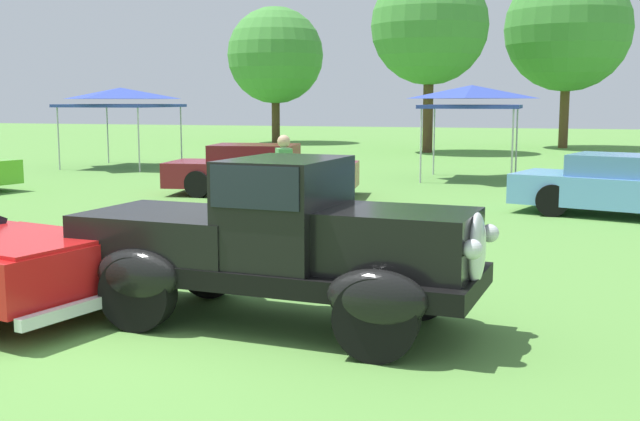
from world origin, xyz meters
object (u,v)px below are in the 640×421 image
show_car_skyblue (633,187)px  canopy_tent_center_field (472,95)px  canopy_tent_left_field (121,96)px  spectator_near_truck (284,180)px  show_car_burgundy (260,170)px  feature_pickup_truck (279,241)px

show_car_skyblue → canopy_tent_center_field: (-3.79, 6.48, 1.82)m
canopy_tent_left_field → spectator_near_truck: bearing=-48.6°
show_car_burgundy → canopy_tent_center_field: (4.50, 5.13, 1.82)m
show_car_burgundy → show_car_skyblue: bearing=-9.3°
show_car_skyblue → feature_pickup_truck: bearing=-115.1°
spectator_near_truck → show_car_skyblue: bearing=31.3°
spectator_near_truck → canopy_tent_center_field: 10.43m
canopy_tent_left_field → canopy_tent_center_field: same height
show_car_skyblue → canopy_tent_center_field: canopy_tent_center_field is taller
feature_pickup_truck → canopy_tent_center_field: 15.44m
feature_pickup_truck → canopy_tent_center_field: (0.37, 15.35, 1.56)m
show_car_skyblue → spectator_near_truck: bearing=-148.7°
canopy_tent_left_field → canopy_tent_center_field: bearing=-4.4°
canopy_tent_left_field → show_car_skyblue: bearing=-25.3°
feature_pickup_truck → show_car_skyblue: (4.16, 8.87, -0.26)m
show_car_skyblue → canopy_tent_center_field: 7.73m
show_car_burgundy → canopy_tent_left_field: 9.71m
feature_pickup_truck → canopy_tent_left_field: (-11.50, 16.27, 1.56)m
feature_pickup_truck → show_car_burgundy: size_ratio=0.91×
show_car_skyblue → spectator_near_truck: (-5.94, -3.61, 0.31)m
show_car_burgundy → canopy_tent_center_field: size_ratio=1.73×
show_car_burgundy → feature_pickup_truck: bearing=-68.0°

